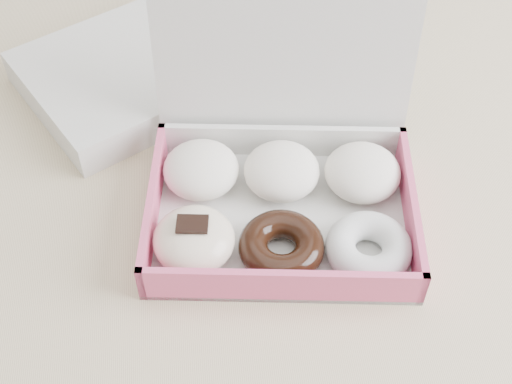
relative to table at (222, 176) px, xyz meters
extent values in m
cube|color=tan|center=(0.00, 0.00, 0.06)|extent=(1.20, 0.80, 0.04)
cylinder|color=tan|center=(0.55, 0.35, -0.32)|extent=(0.05, 0.05, 0.71)
cube|color=silver|center=(0.06, -0.15, 0.08)|extent=(0.31, 0.25, 0.01)
cube|color=#DF527B|center=(0.04, -0.25, 0.10)|extent=(0.29, 0.05, 0.05)
cube|color=silver|center=(0.07, -0.05, 0.10)|extent=(0.29, 0.05, 0.05)
cube|color=#DF527B|center=(-0.08, -0.13, 0.10)|extent=(0.04, 0.21, 0.05)
cube|color=#DF527B|center=(0.20, -0.17, 0.10)|extent=(0.04, 0.21, 0.05)
cube|color=silver|center=(0.07, -0.03, 0.18)|extent=(0.29, 0.06, 0.21)
ellipsoid|color=white|center=(-0.03, -0.09, 0.11)|extent=(0.10, 0.10, 0.05)
ellipsoid|color=white|center=(0.06, -0.10, 0.11)|extent=(0.10, 0.10, 0.05)
ellipsoid|color=white|center=(0.15, -0.11, 0.11)|extent=(0.10, 0.10, 0.05)
ellipsoid|color=beige|center=(-0.04, -0.19, 0.11)|extent=(0.10, 0.10, 0.05)
cube|color=black|center=(-0.04, -0.19, 0.13)|extent=(0.04, 0.03, 0.00)
torus|color=black|center=(0.05, -0.20, 0.10)|extent=(0.10, 0.10, 0.03)
torus|color=white|center=(0.14, -0.21, 0.10)|extent=(0.10, 0.10, 0.03)
cube|color=silver|center=(-0.10, 0.11, 0.10)|extent=(0.35, 0.33, 0.04)
camera|label=1|loc=(-0.02, -0.64, 0.70)|focal=50.00mm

